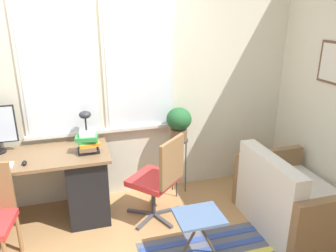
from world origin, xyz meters
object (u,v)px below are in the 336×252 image
object	(u,v)px
mouse	(24,163)
plant_stand	(179,149)
desk_lamp	(85,119)
potted_plant	(179,122)
couch_loveseat	(291,202)
folding_stool	(199,219)
book_stack	(88,144)
office_chair_swivel	(159,177)

from	to	relation	value
mouse	plant_stand	size ratio (longest dim) A/B	0.11
desk_lamp	mouse	bearing A→B (deg)	-147.66
potted_plant	couch_loveseat	bearing A→B (deg)	-45.53
couch_loveseat	folding_stool	bearing A→B (deg)	99.44
folding_stool	book_stack	bearing A→B (deg)	134.01
desk_lamp	plant_stand	bearing A→B (deg)	-2.02
plant_stand	couch_loveseat	bearing A→B (deg)	-45.53
office_chair_swivel	folding_stool	distance (m)	0.70
desk_lamp	book_stack	size ratio (longest dim) A/B	1.46
desk_lamp	office_chair_swivel	distance (m)	0.99
desk_lamp	folding_stool	distance (m)	1.56
desk_lamp	plant_stand	size ratio (longest dim) A/B	0.52
mouse	potted_plant	distance (m)	1.65
office_chair_swivel	couch_loveseat	world-z (taller)	office_chair_swivel
office_chair_swivel	folding_stool	world-z (taller)	office_chair_swivel
office_chair_swivel	couch_loveseat	distance (m)	1.37
mouse	couch_loveseat	bearing A→B (deg)	-13.14
plant_stand	potted_plant	xyz separation A→B (m)	(0.00, 0.00, 0.33)
mouse	plant_stand	xyz separation A→B (m)	(1.61, 0.34, -0.20)
office_chair_swivel	desk_lamp	bearing A→B (deg)	-77.20
mouse	plant_stand	bearing A→B (deg)	11.80
office_chair_swivel	potted_plant	xyz separation A→B (m)	(0.35, 0.43, 0.43)
book_stack	office_chair_swivel	world-z (taller)	book_stack
desk_lamp	potted_plant	size ratio (longest dim) A/B	0.95
desk_lamp	potted_plant	world-z (taller)	desk_lamp
desk_lamp	book_stack	distance (m)	0.31
mouse	potted_plant	bearing A→B (deg)	11.80
mouse	desk_lamp	bearing A→B (deg)	32.34
mouse	couch_loveseat	size ratio (longest dim) A/B	0.07
desk_lamp	couch_loveseat	world-z (taller)	desk_lamp
desk_lamp	book_stack	world-z (taller)	desk_lamp
couch_loveseat	folding_stool	xyz separation A→B (m)	(-1.08, -0.18, 0.13)
plant_stand	mouse	bearing A→B (deg)	-168.20
plant_stand	folding_stool	distance (m)	1.13
mouse	folding_stool	size ratio (longest dim) A/B	0.17
mouse	couch_loveseat	world-z (taller)	couch_loveseat
plant_stand	desk_lamp	bearing A→B (deg)	177.98
desk_lamp	couch_loveseat	size ratio (longest dim) A/B	0.32
mouse	book_stack	world-z (taller)	book_stack
plant_stand	folding_stool	xyz separation A→B (m)	(-0.17, -1.11, -0.18)
folding_stool	desk_lamp	bearing A→B (deg)	126.76
couch_loveseat	mouse	bearing A→B (deg)	76.86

